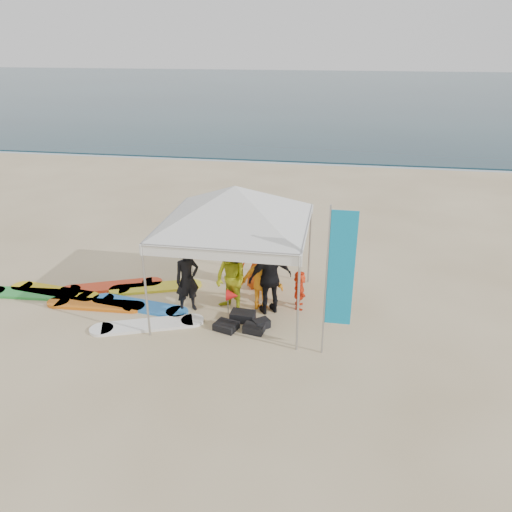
{
  "coord_description": "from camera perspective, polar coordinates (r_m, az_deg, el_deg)",
  "views": [
    {
      "loc": [
        2.97,
        -8.46,
        6.1
      ],
      "look_at": [
        1.06,
        2.6,
        1.2
      ],
      "focal_mm": 35.0,
      "sensor_mm": 36.0,
      "label": 1
    }
  ],
  "objects": [
    {
      "name": "feather_flag",
      "position": [
        9.9,
        9.5,
        -1.74
      ],
      "size": [
        0.55,
        0.04,
        3.27
      ],
      "color": "#A5A5A8",
      "rests_on": "ground"
    },
    {
      "name": "shoreline_foam",
      "position": [
        27.51,
        3.41,
        10.74
      ],
      "size": [
        160.0,
        1.2,
        0.01
      ],
      "primitive_type": "cube",
      "color": "silver",
      "rests_on": "ground"
    },
    {
      "name": "person_yellow",
      "position": [
        11.86,
        -2.9,
        -2.67
      ],
      "size": [
        1.06,
        1.02,
        1.72
      ],
      "primitive_type": "imported",
      "rotation": [
        0.0,
        0.0,
        -0.64
      ],
      "color": "#B0B81A",
      "rests_on": "ground"
    },
    {
      "name": "marker_pennant",
      "position": [
        11.9,
        -2.69,
        -4.55
      ],
      "size": [
        0.28,
        0.28,
        0.64
      ],
      "color": "#A5A5A8",
      "rests_on": "ground"
    },
    {
      "name": "person_black_b",
      "position": [
        11.79,
        1.64,
        -2.51
      ],
      "size": [
        1.15,
        0.91,
        1.83
      ],
      "primitive_type": "imported",
      "rotation": [
        0.0,
        0.0,
        3.65
      ],
      "color": "black",
      "rests_on": "ground"
    },
    {
      "name": "gear_pile",
      "position": [
        11.6,
        -1.44,
        -7.61
      ],
      "size": [
        1.3,
        0.91,
        0.22
      ],
      "color": "black",
      "rests_on": "ground"
    },
    {
      "name": "ocean",
      "position": [
        68.79,
        7.67,
        18.34
      ],
      "size": [
        160.0,
        84.0,
        0.08
      ],
      "primitive_type": "cube",
      "color": "#0C2633",
      "rests_on": "ground"
    },
    {
      "name": "ground",
      "position": [
        10.85,
        -8.04,
        -10.91
      ],
      "size": [
        120.0,
        120.0,
        0.0
      ],
      "primitive_type": "plane",
      "color": "beige",
      "rests_on": "ground"
    },
    {
      "name": "person_orange_a",
      "position": [
        12.01,
        0.62,
        -2.45
      ],
      "size": [
        1.13,
        0.73,
        1.66
      ],
      "primitive_type": "imported",
      "rotation": [
        0.0,
        0.0,
        3.03
      ],
      "color": "orange",
      "rests_on": "ground"
    },
    {
      "name": "canopy_tent",
      "position": [
        11.31,
        -2.43,
        7.97
      ],
      "size": [
        4.65,
        4.65,
        3.51
      ],
      "color": "#A5A5A8",
      "rests_on": "ground"
    },
    {
      "name": "person_orange_b",
      "position": [
        13.01,
        0.3,
        -0.03
      ],
      "size": [
        1.03,
        0.88,
        1.78
      ],
      "primitive_type": "imported",
      "rotation": [
        0.0,
        0.0,
        3.58
      ],
      "color": "#D74B13",
      "rests_on": "ground"
    },
    {
      "name": "surfboard_spread",
      "position": [
        13.29,
        -16.96,
        -4.69
      ],
      "size": [
        5.64,
        3.04,
        0.07
      ],
      "color": "yellow",
      "rests_on": "ground"
    },
    {
      "name": "person_black_a",
      "position": [
        12.03,
        -7.87,
        -2.67
      ],
      "size": [
        0.71,
        0.69,
        1.65
      ],
      "primitive_type": "imported",
      "rotation": [
        0.0,
        0.0,
        0.69
      ],
      "color": "black",
      "rests_on": "ground"
    },
    {
      "name": "person_seated",
      "position": [
        12.22,
        4.99,
        -3.84
      ],
      "size": [
        0.36,
        0.93,
        0.98
      ],
      "primitive_type": "imported",
      "rotation": [
        0.0,
        0.0,
        1.65
      ],
      "color": "#FF3E16",
      "rests_on": "ground"
    }
  ]
}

